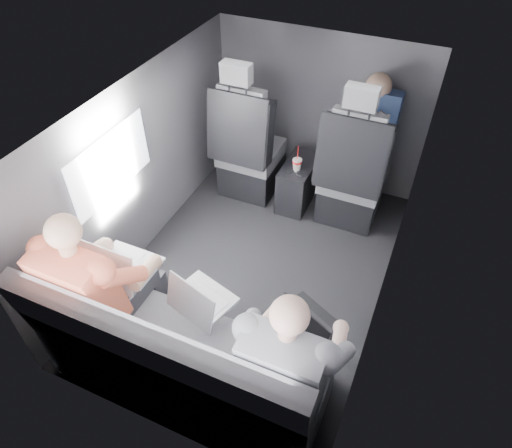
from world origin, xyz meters
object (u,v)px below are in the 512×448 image
at_px(front_seat_right, 352,180).
at_px(passenger_front_right, 371,127).
at_px(passenger_rear_right, 292,359).
at_px(passenger_rear_left, 102,285).
at_px(laptop_white, 120,265).
at_px(soda_cup, 297,164).
at_px(center_console, 298,183).
at_px(laptop_black, 306,323).
at_px(front_seat_left, 248,154).
at_px(laptop_silver, 200,299).
at_px(rear_bench, 180,363).

distance_m(front_seat_right, passenger_front_right, 0.43).
bearing_deg(passenger_rear_right, passenger_rear_left, -179.97).
height_order(laptop_white, passenger_rear_left, passenger_rear_left).
height_order(front_seat_right, passenger_rear_right, front_seat_right).
bearing_deg(front_seat_right, soda_cup, -172.84).
distance_m(center_console, passenger_rear_left, 1.96).
height_order(laptop_black, passenger_rear_right, passenger_rear_right).
xyz_separation_m(laptop_black, passenger_rear_left, (-1.12, -0.21, -0.01)).
distance_m(front_seat_left, passenger_rear_right, 2.10).
distance_m(soda_cup, passenger_rear_left, 1.84).
height_order(front_seat_left, passenger_rear_right, front_seat_left).
distance_m(soda_cup, passenger_front_right, 0.64).
bearing_deg(soda_cup, center_console, 94.70).
bearing_deg(passenger_rear_right, laptop_silver, 167.43).
distance_m(center_console, rear_bench, 1.94).
distance_m(front_seat_right, rear_bench, 1.96).
height_order(front_seat_right, passenger_rear_left, front_seat_right).
xyz_separation_m(center_console, laptop_silver, (0.03, -1.72, 0.43)).
xyz_separation_m(laptop_black, passenger_rear_right, (0.00, -0.21, -0.02)).
height_order(rear_bench, passenger_rear_left, passenger_rear_left).
distance_m(center_console, laptop_black, 1.79).
height_order(front_seat_right, rear_bench, front_seat_right).
height_order(center_console, passenger_rear_left, passenger_rear_left).
relative_size(center_console, soda_cup, 2.08).
relative_size(laptop_white, passenger_rear_left, 0.30).
relative_size(front_seat_left, laptop_silver, 3.38).
xyz_separation_m(soda_cup, passenger_rear_right, (0.60, -1.75, 0.15)).
bearing_deg(laptop_black, passenger_rear_right, -88.84).
distance_m(laptop_white, passenger_front_right, 2.16).
bearing_deg(passenger_rear_left, laptop_silver, 13.32).
xyz_separation_m(front_seat_left, laptop_black, (1.05, -1.59, 0.23)).
bearing_deg(soda_cup, laptop_silver, -89.20).
distance_m(soda_cup, passenger_rear_right, 1.86).
distance_m(soda_cup, laptop_white, 1.69).
relative_size(center_console, laptop_silver, 1.28).
bearing_deg(laptop_black, laptop_white, -176.75).
bearing_deg(rear_bench, laptop_black, 27.13).
xyz_separation_m(front_seat_right, soda_cup, (-0.44, -0.06, 0.06)).
bearing_deg(laptop_silver, rear_bench, -97.71).
relative_size(soda_cup, laptop_black, 0.57).
bearing_deg(laptop_white, soda_cup, 72.29).
relative_size(front_seat_right, rear_bench, 0.79).
relative_size(front_seat_left, passenger_rear_right, 1.07).
distance_m(laptop_white, laptop_black, 1.11).
height_order(laptop_silver, passenger_front_right, passenger_front_right).
distance_m(front_seat_right, laptop_white, 1.92).
distance_m(laptop_white, passenger_rear_left, 0.15).
bearing_deg(laptop_white, front_seat_right, 60.07).
xyz_separation_m(front_seat_right, center_console, (-0.45, 0.04, -0.20)).
bearing_deg(front_seat_left, center_console, 5.07).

